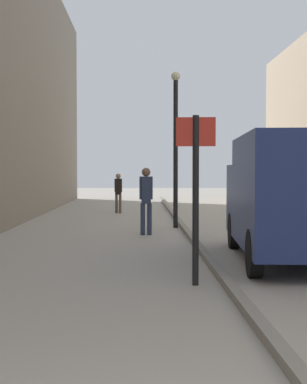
# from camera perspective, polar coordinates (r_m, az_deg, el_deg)

# --- Properties ---
(ground_plane) EXTENTS (80.00, 80.00, 0.00)m
(ground_plane) POSITION_cam_1_polar(r_m,az_deg,el_deg) (13.70, -2.57, -5.09)
(ground_plane) COLOR #A8A093
(kerb_strip) EXTENTS (0.16, 40.00, 0.12)m
(kerb_strip) POSITION_cam_1_polar(r_m,az_deg,el_deg) (13.76, 4.05, -4.81)
(kerb_strip) COLOR gray
(kerb_strip) RESTS_ON ground_plane
(pedestrian_main_foreground) EXTENTS (0.31, 0.24, 1.63)m
(pedestrian_main_foreground) POSITION_cam_1_polar(r_m,az_deg,el_deg) (22.14, -3.75, 0.18)
(pedestrian_main_foreground) COLOR brown
(pedestrian_main_foreground) RESTS_ON ground_plane
(pedestrian_far_crossing) EXTENTS (0.36, 0.24, 1.83)m
(pedestrian_far_crossing) POSITION_cam_1_polar(r_m,az_deg,el_deg) (14.63, -0.79, -0.45)
(pedestrian_far_crossing) COLOR #2D3851
(pedestrian_far_crossing) RESTS_ON ground_plane
(delivery_van) EXTENTS (2.43, 5.02, 2.40)m
(delivery_van) POSITION_cam_1_polar(r_m,az_deg,el_deg) (10.68, 14.46, -0.32)
(delivery_van) COLOR navy
(delivery_van) RESTS_ON ground_plane
(street_sign_post) EXTENTS (0.60, 0.10, 2.60)m
(street_sign_post) POSITION_cam_1_polar(r_m,az_deg,el_deg) (8.22, 4.49, 0.78)
(street_sign_post) COLOR black
(street_sign_post) RESTS_ON ground_plane
(lamp_post) EXTENTS (0.28, 0.28, 4.76)m
(lamp_post) POSITION_cam_1_polar(r_m,az_deg,el_deg) (16.48, 2.36, 5.64)
(lamp_post) COLOR black
(lamp_post) RESTS_ON ground_plane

